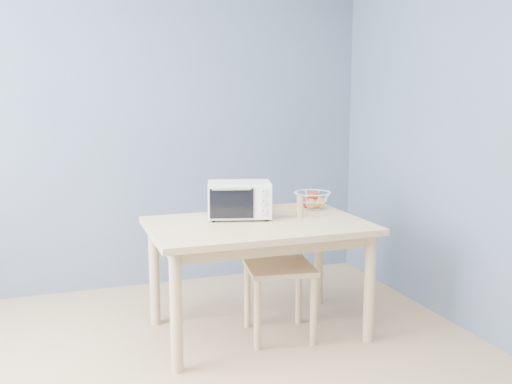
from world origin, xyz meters
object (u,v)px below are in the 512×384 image
object	(u,v)px
dining_chair	(278,268)
toaster_oven	(237,199)
dining_table	(258,238)
fruit_basket	(312,200)

from	to	relation	value
dining_chair	toaster_oven	bearing A→B (deg)	141.29
dining_table	fruit_basket	xyz separation A→B (m)	(0.52, 0.30, 0.17)
fruit_basket	dining_chair	world-z (taller)	dining_chair
dining_table	dining_chair	world-z (taller)	dining_chair
dining_table	toaster_oven	bearing A→B (deg)	116.03
dining_table	fruit_basket	distance (m)	0.63
fruit_basket	dining_chair	xyz separation A→B (m)	(-0.40, -0.35, -0.37)
toaster_oven	dining_chair	xyz separation A→B (m)	(0.21, -0.23, -0.43)
dining_table	toaster_oven	size ratio (longest dim) A/B	2.95
fruit_basket	dining_table	bearing A→B (deg)	-150.14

